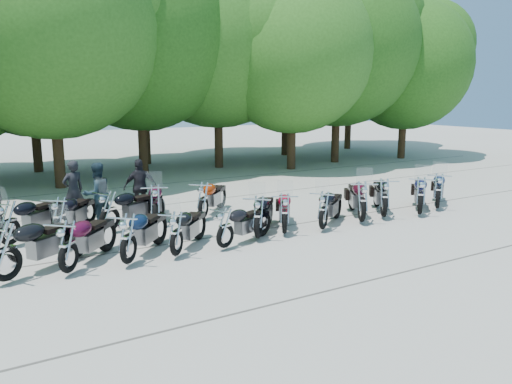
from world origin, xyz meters
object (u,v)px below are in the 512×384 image
motorcycle_7 (324,209)px  motorcycle_3 (176,232)px  motorcycle_13 (60,217)px  rider_2 (140,187)px  motorcycle_1 (68,245)px  rider_1 (97,194)px  motorcycle_12 (9,221)px  motorcycle_8 (362,200)px  motorcycle_16 (203,199)px  motorcycle_14 (109,210)px  motorcycle_9 (384,197)px  motorcycle_10 (421,194)px  motorcycle_15 (155,203)px  motorcycle_2 (128,237)px  motorcycle_5 (258,216)px  motorcycle_0 (5,250)px  motorcycle_11 (438,190)px  motorcycle_4 (225,227)px  rider_3 (73,190)px  motorcycle_6 (285,212)px

motorcycle_7 → motorcycle_3: bearing=54.1°
motorcycle_13 → rider_2: (2.71, 1.80, 0.24)m
motorcycle_1 → rider_1: (1.54, 4.02, 0.25)m
motorcycle_12 → rider_2: (3.90, 1.80, 0.22)m
motorcycle_8 → motorcycle_16: bearing=-3.2°
motorcycle_1 → motorcycle_12: bearing=-31.1°
motorcycle_14 → motorcycle_12: bearing=65.0°
motorcycle_3 → motorcycle_7: bearing=-135.0°
motorcycle_9 → rider_1: size_ratio=1.38×
motorcycle_16 → rider_2: 2.22m
motorcycle_9 → rider_1: rider_1 is taller
motorcycle_8 → motorcycle_10: (2.22, -0.20, -0.02)m
motorcycle_15 → rider_2: bearing=-72.8°
motorcycle_2 → motorcycle_15: (1.64, 2.93, 0.02)m
motorcycle_5 → rider_1: 5.00m
motorcycle_0 → motorcycle_13: 3.04m
motorcycle_5 → motorcycle_16: size_ratio=1.02×
motorcycle_11 → motorcycle_4: bearing=53.2°
motorcycle_5 → rider_3: bearing=-11.4°
motorcycle_15 → motorcycle_11: bearing=-175.9°
motorcycle_8 → motorcycle_11: 3.39m
motorcycle_0 → rider_2: bearing=-76.8°
motorcycle_0 → motorcycle_14: bearing=-79.2°
motorcycle_4 → motorcycle_16: bearing=-37.0°
motorcycle_14 → rider_1: size_ratio=1.29×
motorcycle_11 → motorcycle_9: bearing=50.8°
motorcycle_4 → rider_3: (-2.58, 4.99, 0.32)m
motorcycle_5 → motorcycle_8: bearing=-140.6°
motorcycle_2 → motorcycle_6: (4.32, 0.29, -0.02)m
motorcycle_0 → motorcycle_5: bearing=-123.1°
motorcycle_14 → motorcycle_15: (1.32, 0.05, 0.03)m
motorcycle_5 → motorcycle_7: bearing=-143.4°
motorcycle_1 → motorcycle_16: motorcycle_1 is taller
motorcycle_2 → motorcycle_5: same height
motorcycle_0 → motorcycle_1: 1.17m
motorcycle_14 → motorcycle_9: bearing=-134.3°
rider_1 → motorcycle_5: bearing=112.2°
motorcycle_8 → motorcycle_15: size_ratio=1.04×
motorcycle_1 → motorcycle_15: bearing=-94.2°
motorcycle_13 → motorcycle_2: bearing=145.7°
motorcycle_9 → motorcycle_16: bearing=8.4°
motorcycle_6 → motorcycle_8: bearing=-149.2°
motorcycle_0 → rider_3: bearing=-58.6°
motorcycle_0 → motorcycle_11: motorcycle_0 is taller
motorcycle_6 → motorcycle_14: (-4.00, 2.59, 0.01)m
motorcycle_16 → rider_3: 3.92m
motorcycle_16 → motorcycle_12: bearing=45.5°
rider_2 → motorcycle_5: bearing=116.0°
motorcycle_2 → motorcycle_15: size_ratio=0.97×
motorcycle_6 → motorcycle_12: motorcycle_12 is taller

